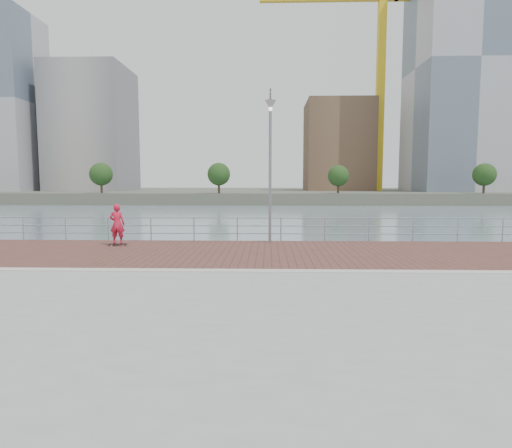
{
  "coord_description": "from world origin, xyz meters",
  "views": [
    {
      "loc": [
        0.43,
        -12.98,
        2.76
      ],
      "look_at": [
        0.0,
        2.0,
        1.3
      ],
      "focal_mm": 30.0,
      "sensor_mm": 36.0,
      "label": 1
    }
  ],
  "objects": [
    {
      "name": "far_shore",
      "position": [
        0.0,
        122.5,
        -0.75
      ],
      "size": [
        320.0,
        95.0,
        2.5
      ],
      "primitive_type": "cube",
      "color": "#4C5142",
      "rests_on": "ground"
    },
    {
      "name": "skateboarder",
      "position": [
        -6.1,
        5.2,
        0.98
      ],
      "size": [
        0.66,
        0.46,
        1.74
      ],
      "primitive_type": "imported",
      "rotation": [
        0.0,
        0.0,
        3.22
      ],
      "color": "red",
      "rests_on": "skateboard"
    },
    {
      "name": "curb",
      "position": [
        0.0,
        0.0,
        0.03
      ],
      "size": [
        40.0,
        0.4,
        0.06
      ],
      "primitive_type": "cube",
      "color": "#B7B5AD",
      "rests_on": "seawall"
    },
    {
      "name": "shoreline_trees",
      "position": [
        22.44,
        77.0,
        4.33
      ],
      "size": [
        169.59,
        4.95,
        6.6
      ],
      "color": "#473323",
      "rests_on": "far_shore"
    },
    {
      "name": "seawall",
      "position": [
        0.0,
        -5.0,
        -1.0
      ],
      "size": [
        40.0,
        24.0,
        2.0
      ],
      "primitive_type": "cube",
      "color": "gray",
      "rests_on": "ground"
    },
    {
      "name": "water",
      "position": [
        0.0,
        0.0,
        -2.0
      ],
      "size": [
        400.0,
        400.0,
        0.0
      ],
      "primitive_type": "plane",
      "color": "slate",
      "rests_on": "ground"
    },
    {
      "name": "tower_crane",
      "position": [
        27.36,
        104.0,
        33.5
      ],
      "size": [
        47.0,
        2.0,
        50.7
      ],
      "color": "gold",
      "rests_on": "far_shore"
    },
    {
      "name": "brick_lane",
      "position": [
        0.0,
        3.6,
        0.01
      ],
      "size": [
        40.0,
        6.8,
        0.02
      ],
      "primitive_type": "cube",
      "color": "brown",
      "rests_on": "seawall"
    },
    {
      "name": "skyline",
      "position": [
        25.14,
        103.94,
        24.03
      ],
      "size": [
        233.0,
        41.0,
        61.49
      ],
      "color": "#ADA38E",
      "rests_on": "far_shore"
    },
    {
      "name": "skateboard",
      "position": [
        -6.1,
        5.2,
        0.09
      ],
      "size": [
        0.79,
        0.26,
        0.09
      ],
      "rotation": [
        0.0,
        0.0,
        0.08
      ],
      "color": "black",
      "rests_on": "brick_lane"
    },
    {
      "name": "concrete_lane",
      "position": [
        0.0,
        -8.6,
        0.01
      ],
      "size": [
        40.0,
        16.8,
        0.02
      ],
      "primitive_type": "cube",
      "color": "#9E9E9B",
      "rests_on": "seawall"
    },
    {
      "name": "street_lamp",
      "position": [
        0.51,
        6.02,
        4.64
      ],
      "size": [
        0.48,
        1.39,
        6.53
      ],
      "color": "slate",
      "rests_on": "brick_lane"
    },
    {
      "name": "guardrail",
      "position": [
        0.0,
        7.0,
        0.69
      ],
      "size": [
        39.06,
        0.06,
        1.13
      ],
      "color": "#8C9EA8",
      "rests_on": "brick_lane"
    }
  ]
}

